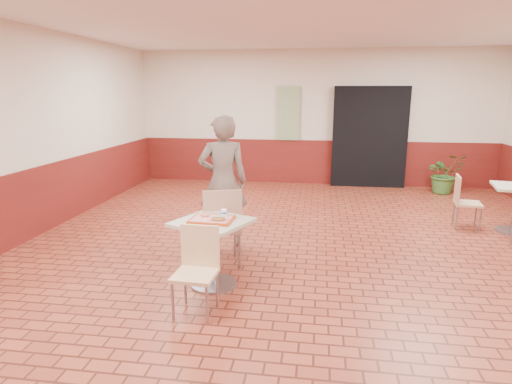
# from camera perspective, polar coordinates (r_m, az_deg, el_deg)

# --- Properties ---
(room_shell) EXTENTS (8.01, 10.01, 3.01)m
(room_shell) POSITION_cam_1_polar(r_m,az_deg,el_deg) (4.86, 7.09, 6.31)
(room_shell) COLOR maroon
(room_shell) RESTS_ON ground
(wainscot_band) EXTENTS (8.00, 10.00, 1.00)m
(wainscot_band) POSITION_cam_1_polar(r_m,az_deg,el_deg) (5.08, 6.77, -4.96)
(wainscot_band) COLOR #5C1611
(wainscot_band) RESTS_ON ground
(corridor_doorway) EXTENTS (1.60, 0.22, 2.20)m
(corridor_doorway) POSITION_cam_1_polar(r_m,az_deg,el_deg) (9.81, 14.88, 7.08)
(corridor_doorway) COLOR black
(corridor_doorway) RESTS_ON ground
(promo_poster) EXTENTS (0.50, 0.03, 1.20)m
(promo_poster) POSITION_cam_1_polar(r_m,az_deg,el_deg) (9.80, 4.34, 10.41)
(promo_poster) COLOR gray
(promo_poster) RESTS_ON wainscot_band
(main_table) EXTENTS (0.70, 0.70, 0.74)m
(main_table) POSITION_cam_1_polar(r_m,az_deg,el_deg) (4.66, -5.82, -6.66)
(main_table) COLOR #B4AC91
(main_table) RESTS_ON ground
(chair_main_front) EXTENTS (0.40, 0.40, 0.83)m
(chair_main_front) POSITION_cam_1_polar(r_m,az_deg,el_deg) (4.17, -7.86, -9.63)
(chair_main_front) COLOR #E2B988
(chair_main_front) RESTS_ON ground
(chair_main_back) EXTENTS (0.57, 0.57, 0.98)m
(chair_main_back) POSITION_cam_1_polar(r_m,az_deg,el_deg) (5.13, -4.57, -4.18)
(chair_main_back) COLOR tan
(chair_main_back) RESTS_ON ground
(customer) EXTENTS (0.75, 0.60, 1.79)m
(customer) POSITION_cam_1_polar(r_m,az_deg,el_deg) (5.75, -4.40, 1.36)
(customer) COLOR #685A51
(customer) RESTS_ON ground
(serving_tray) EXTENTS (0.44, 0.35, 0.03)m
(serving_tray) POSITION_cam_1_polar(r_m,az_deg,el_deg) (4.58, -5.90, -3.65)
(serving_tray) COLOR #AE340D
(serving_tray) RESTS_ON main_table
(ring_donut) EXTENTS (0.13, 0.13, 0.03)m
(ring_donut) POSITION_cam_1_polar(r_m,az_deg,el_deg) (4.66, -6.78, -2.99)
(ring_donut) COLOR #D97F4F
(ring_donut) RESTS_ON serving_tray
(long_john_donut) EXTENTS (0.17, 0.09, 0.05)m
(long_john_donut) POSITION_cam_1_polar(r_m,az_deg,el_deg) (4.47, -5.04, -3.54)
(long_john_donut) COLOR #C37C39
(long_john_donut) RESTS_ON serving_tray
(paper_cup) EXTENTS (0.07, 0.07, 0.08)m
(paper_cup) POSITION_cam_1_polar(r_m,az_deg,el_deg) (4.60, -4.29, -2.80)
(paper_cup) COLOR white
(paper_cup) RESTS_ON serving_tray
(chair_second_left) EXTENTS (0.42, 0.42, 0.82)m
(chair_second_left) POSITION_cam_1_polar(r_m,az_deg,el_deg) (7.37, 25.93, -0.83)
(chair_second_left) COLOR tan
(chair_second_left) RESTS_ON ground
(potted_plant) EXTENTS (0.87, 0.80, 0.84)m
(potted_plant) POSITION_cam_1_polar(r_m,az_deg,el_deg) (9.73, 23.85, 2.27)
(potted_plant) COLOR #396B2B
(potted_plant) RESTS_ON ground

